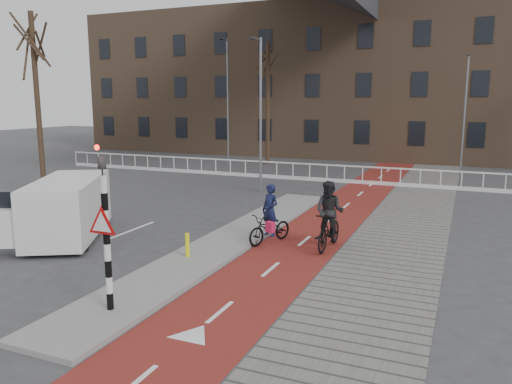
% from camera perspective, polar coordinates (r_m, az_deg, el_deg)
% --- Properties ---
extents(ground, '(120.00, 120.00, 0.00)m').
position_cam_1_polar(ground, '(12.57, -8.22, -10.65)').
color(ground, '#38383A').
rests_on(ground, ground).
extents(bike_lane, '(2.50, 60.00, 0.01)m').
position_cam_1_polar(bike_lane, '(21.01, 9.67, -2.07)').
color(bike_lane, maroon).
rests_on(bike_lane, ground).
extents(sidewalk, '(3.00, 60.00, 0.01)m').
position_cam_1_polar(sidewalk, '(20.57, 17.28, -2.66)').
color(sidewalk, slate).
rests_on(sidewalk, ground).
extents(curb_island, '(1.80, 16.00, 0.12)m').
position_cam_1_polar(curb_island, '(16.20, -3.01, -5.48)').
color(curb_island, gray).
rests_on(curb_island, ground).
extents(traffic_signal, '(0.80, 0.80, 3.68)m').
position_cam_1_polar(traffic_signal, '(10.75, -16.85, -3.52)').
color(traffic_signal, black).
rests_on(traffic_signal, curb_island).
extents(bollard, '(0.12, 0.12, 0.68)m').
position_cam_1_polar(bollard, '(14.34, -7.85, -6.01)').
color(bollard, '#F6ED0D').
rests_on(bollard, curb_island).
extents(cyclist_near, '(1.26, 1.92, 1.90)m').
position_cam_1_polar(cyclist_near, '(15.88, 1.62, -3.62)').
color(cyclist_near, black).
rests_on(cyclist_near, bike_lane).
extents(cyclist_far, '(0.94, 2.00, 2.10)m').
position_cam_1_polar(cyclist_far, '(15.34, 8.38, -3.33)').
color(cyclist_far, black).
rests_on(cyclist_far, bike_lane).
extents(van, '(3.82, 4.90, 1.97)m').
position_cam_1_polar(van, '(17.45, -20.66, -1.69)').
color(van, silver).
rests_on(van, ground).
extents(railing, '(28.00, 0.10, 0.99)m').
position_cam_1_polar(railing, '(29.50, 0.55, 2.26)').
color(railing, silver).
rests_on(railing, ground).
extents(townhouse_row, '(46.00, 10.00, 15.90)m').
position_cam_1_polar(townhouse_row, '(43.10, 11.05, 14.66)').
color(townhouse_row, '#7F6047').
rests_on(townhouse_row, ground).
extents(tree_left, '(0.24, 0.24, 8.45)m').
position_cam_1_polar(tree_left, '(25.57, -23.67, 8.96)').
color(tree_left, '#312315').
rests_on(tree_left, ground).
extents(tree_mid, '(0.30, 0.30, 8.43)m').
position_cam_1_polar(tree_mid, '(35.60, 1.36, 9.97)').
color(tree_mid, '#312315').
rests_on(tree_mid, ground).
extents(streetlight_near, '(0.12, 0.12, 7.41)m').
position_cam_1_polar(streetlight_near, '(24.38, 0.54, 8.57)').
color(streetlight_near, slate).
rests_on(streetlight_near, ground).
extents(streetlight_left, '(0.12, 0.12, 8.71)m').
position_cam_1_polar(streetlight_left, '(35.94, -3.25, 10.19)').
color(streetlight_left, slate).
rests_on(streetlight_left, ground).
extents(streetlight_right, '(0.12, 0.12, 7.23)m').
position_cam_1_polar(streetlight_right, '(33.25, 22.72, 8.11)').
color(streetlight_right, slate).
rests_on(streetlight_right, ground).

